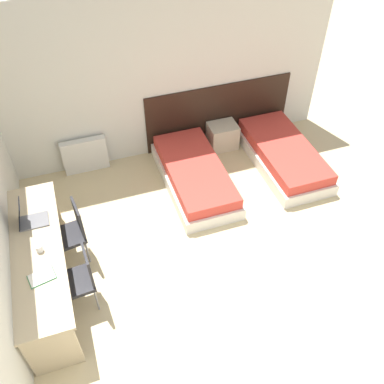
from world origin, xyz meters
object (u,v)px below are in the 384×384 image
at_px(laptop, 29,219).
at_px(bed_near_window, 195,175).
at_px(nightstand, 222,136).
at_px(chair_near_notebook, 80,277).
at_px(bed_near_door, 283,155).
at_px(chair_near_laptop, 72,231).

bearing_deg(laptop, bed_near_window, 17.81).
bearing_deg(nightstand, chair_near_notebook, -139.45).
distance_m(bed_near_door, nightstand, 1.07).
height_order(chair_near_laptop, chair_near_notebook, same).
relative_size(bed_near_window, bed_near_door, 1.00).
distance_m(bed_near_window, chair_near_notebook, 2.48).
xyz_separation_m(nightstand, chair_near_laptop, (-2.68, -1.57, 0.28)).
bearing_deg(nightstand, chair_near_laptop, -149.69).
relative_size(nightstand, laptop, 1.35).
xyz_separation_m(bed_near_window, laptop, (-2.36, -0.73, 0.62)).
relative_size(chair_near_notebook, laptop, 2.58).
distance_m(bed_near_window, bed_near_door, 1.52).
bearing_deg(laptop, chair_near_laptop, -9.85).
distance_m(chair_near_notebook, laptop, 0.97).
distance_m(chair_near_laptop, laptop, 0.54).
relative_size(bed_near_window, chair_near_laptop, 2.09).
distance_m(bed_near_window, laptop, 2.54).
bearing_deg(bed_near_window, nightstand, 44.81).
bearing_deg(bed_near_door, bed_near_window, 180.00).
relative_size(chair_near_laptop, laptop, 2.58).
xyz_separation_m(chair_near_laptop, laptop, (-0.44, 0.08, 0.30)).
xyz_separation_m(bed_near_door, nightstand, (-0.76, 0.75, 0.03)).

